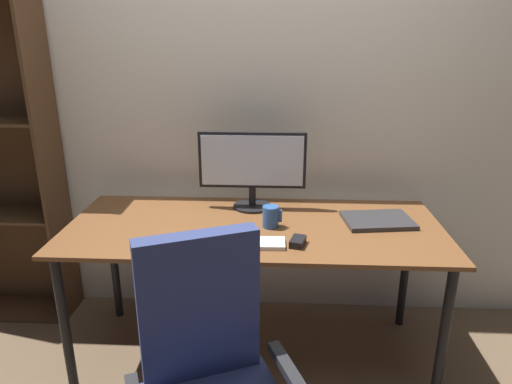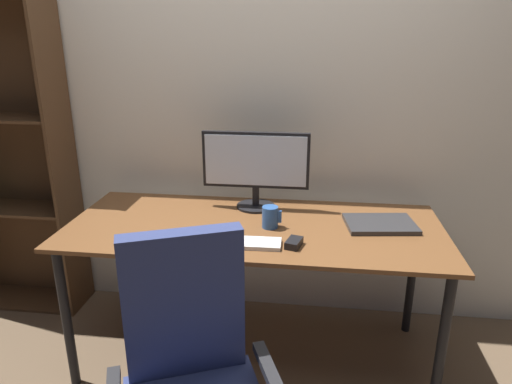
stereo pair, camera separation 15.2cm
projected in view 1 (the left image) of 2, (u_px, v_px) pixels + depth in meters
ground_plane at (254, 354)px, 2.43m from camera, size 12.00×12.00×0.00m
back_wall at (260, 92)px, 2.52m from camera, size 6.40×0.10×2.60m
desk at (254, 239)px, 2.21m from camera, size 1.78×0.76×0.74m
monitor at (252, 165)px, 2.34m from camera, size 0.55×0.20×0.40m
keyboard at (251, 243)px, 1.98m from camera, size 0.29×0.12×0.02m
mouse at (298, 242)px, 1.97m from camera, size 0.08×0.11×0.03m
coffee_mug at (271, 217)px, 2.15m from camera, size 0.09×0.08×0.10m
laptop at (378, 220)px, 2.21m from camera, size 0.35×0.27×0.02m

